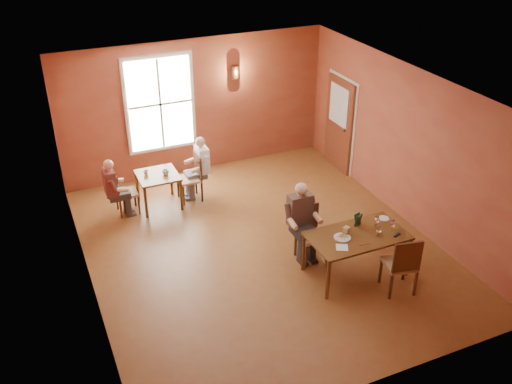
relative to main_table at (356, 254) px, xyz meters
name	(u,v)px	position (x,y,z in m)	size (l,w,h in m)	color
ground	(260,247)	(-1.17, 1.33, -0.38)	(6.00, 7.00, 0.01)	brown
wall_back	(196,107)	(-1.17, 4.83, 1.12)	(6.00, 0.04, 3.00)	brown
wall_front	(378,296)	(-1.17, -2.17, 1.12)	(6.00, 0.04, 3.00)	brown
wall_left	(80,211)	(-4.17, 1.33, 1.12)	(0.04, 7.00, 3.00)	brown
wall_right	(406,145)	(1.83, 1.33, 1.12)	(0.04, 7.00, 3.00)	brown
ceiling	(261,90)	(-1.17, 1.33, 2.62)	(6.00, 7.00, 0.04)	white
window	(160,104)	(-1.97, 4.78, 1.32)	(1.36, 0.10, 1.96)	white
door	(339,125)	(1.77, 3.63, 0.67)	(0.12, 1.04, 2.10)	maroon
wall_sconce	(235,72)	(-0.27, 4.73, 1.82)	(0.16, 0.16, 0.28)	brown
main_table	(356,254)	(0.00, 0.00, 0.00)	(1.63, 0.92, 0.76)	brown
chair_diner_main	(311,235)	(-0.50, 0.65, 0.12)	(0.44, 0.44, 0.99)	#57331E
diner_main	(313,227)	(-0.50, 0.62, 0.30)	(0.54, 0.54, 1.36)	#382119
chair_empty	(400,263)	(0.39, -0.66, 0.14)	(0.46, 0.46, 1.05)	#4D291A
plate_food	(342,237)	(-0.28, 0.02, 0.40)	(0.28, 0.28, 0.04)	silver
sandwich	(346,231)	(-0.17, 0.09, 0.44)	(0.10, 0.09, 0.12)	tan
goblet_a	(377,221)	(0.43, 0.11, 0.48)	(0.08, 0.08, 0.19)	white
goblet_b	(392,225)	(0.59, -0.11, 0.49)	(0.08, 0.08, 0.21)	white
goblet_c	(379,231)	(0.29, -0.16, 0.48)	(0.08, 0.08, 0.20)	white
menu_stand	(358,220)	(0.15, 0.25, 0.49)	(0.14, 0.07, 0.23)	#254129
knife	(364,245)	(-0.06, -0.29, 0.38)	(0.22, 0.02, 0.00)	#BABBC5
napkin	(342,247)	(-0.43, -0.21, 0.38)	(0.19, 0.19, 0.01)	white
side_plate	(384,218)	(0.68, 0.25, 0.39)	(0.18, 0.18, 0.01)	silver
sunglasses	(397,235)	(0.58, -0.28, 0.39)	(0.14, 0.04, 0.02)	black
second_table	(159,190)	(-2.44, 3.53, -0.03)	(0.80, 0.80, 0.71)	brown
chair_diner_white	(189,178)	(-1.79, 3.53, 0.11)	(0.44, 0.44, 0.99)	#41270F
diner_white	(190,172)	(-1.76, 3.53, 0.26)	(0.51, 0.51, 1.27)	white
chair_diner_maroon	(127,192)	(-3.09, 3.53, 0.07)	(0.40, 0.40, 0.91)	#56301B
diner_maroon	(124,186)	(-3.12, 3.53, 0.22)	(0.48, 0.48, 1.21)	maroon
cup_a	(166,172)	(-2.29, 3.47, 0.38)	(0.13, 0.13, 0.10)	beige
cup_b	(146,173)	(-2.65, 3.62, 0.37)	(0.10, 0.10, 0.09)	white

